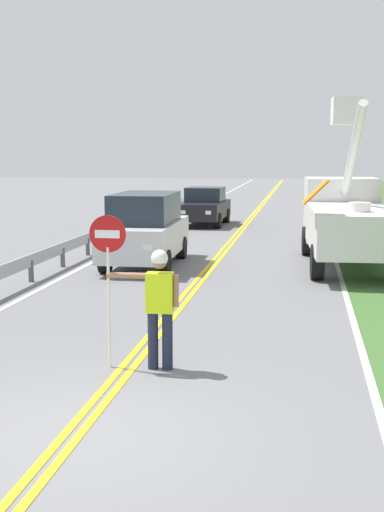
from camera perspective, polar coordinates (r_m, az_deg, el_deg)
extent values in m
plane|color=slate|center=(8.19, -10.13, -14.72)|extent=(160.00, 160.00, 0.00)
cube|color=yellow|center=(27.38, 3.76, 1.92)|extent=(0.11, 110.00, 0.01)
cube|color=yellow|center=(27.37, 4.13, 1.92)|extent=(0.11, 110.00, 0.01)
cube|color=silver|center=(27.27, 11.50, 1.74)|extent=(0.12, 110.00, 0.01)
cube|color=silver|center=(27.94, -3.43, 2.06)|extent=(0.12, 110.00, 0.01)
cylinder|color=#1E2338|center=(10.20, -2.10, -7.20)|extent=(0.16, 0.16, 0.88)
cylinder|color=#1E2338|center=(10.24, -3.33, -7.16)|extent=(0.16, 0.16, 0.88)
cube|color=#C6EA19|center=(10.04, -2.75, -3.12)|extent=(0.41, 0.26, 0.60)
cylinder|color=#996B4C|center=(10.08, -5.56, -1.65)|extent=(0.60, 0.12, 0.09)
cylinder|color=#996B4C|center=(10.00, -1.39, -2.98)|extent=(0.09, 0.09, 0.48)
sphere|color=#996B4C|center=(9.96, -2.77, -0.47)|extent=(0.22, 0.22, 0.22)
sphere|color=white|center=(9.95, -2.77, -0.18)|extent=(0.25, 0.25, 0.25)
cylinder|color=silver|center=(10.25, -7.06, -4.39)|extent=(0.04, 0.04, 1.85)
cylinder|color=#B71414|center=(10.05, -7.18, 1.87)|extent=(0.56, 0.03, 0.56)
cube|color=white|center=(10.04, -7.21, 1.85)|extent=(0.38, 0.01, 0.12)
cube|color=silver|center=(18.62, 13.57, 2.23)|extent=(2.55, 4.72, 1.10)
cube|color=silver|center=(22.01, 12.47, 3.88)|extent=(2.31, 2.22, 2.00)
cube|color=#1E2833|center=(23.01, 12.22, 4.84)|extent=(1.98, 0.17, 0.90)
cylinder|color=silver|center=(17.65, 14.02, 4.05)|extent=(0.56, 0.56, 0.24)
cylinder|color=silver|center=(19.29, 13.49, 8.50)|extent=(0.43, 3.55, 2.66)
cube|color=white|center=(21.01, 13.03, 11.89)|extent=(0.95, 0.95, 0.80)
cube|color=orange|center=(16.63, 10.43, 5.38)|extent=(0.64, 0.83, 0.59)
cylinder|color=black|center=(21.83, 9.75, 1.29)|extent=(0.37, 0.94, 0.92)
cylinder|color=black|center=(22.05, 15.10, 1.18)|extent=(0.37, 0.94, 0.92)
cylinder|color=black|center=(17.60, 10.57, -0.51)|extent=(0.37, 0.94, 0.92)
cube|color=silver|center=(19.54, -3.97, 1.54)|extent=(1.94, 4.64, 0.92)
cube|color=#1E2833|center=(19.45, -3.99, 4.11)|extent=(1.68, 2.89, 0.84)
cube|color=#EAEACC|center=(17.21, -3.76, 0.73)|extent=(0.24, 0.07, 0.16)
cube|color=#EAEACC|center=(17.47, -7.31, 0.80)|extent=(0.24, 0.07, 0.16)
cylinder|color=black|center=(18.06, -2.35, -0.52)|extent=(0.29, 0.69, 0.68)
cylinder|color=black|center=(18.43, -7.37, -0.40)|extent=(0.29, 0.69, 0.68)
cylinder|color=black|center=(20.84, -0.92, 0.73)|extent=(0.29, 0.69, 0.68)
cylinder|color=black|center=(21.16, -5.31, 0.81)|extent=(0.29, 0.69, 0.68)
cube|color=black|center=(30.53, 1.04, 3.95)|extent=(1.98, 4.16, 0.72)
cube|color=#1E2833|center=(30.73, 1.12, 5.26)|extent=(1.68, 1.78, 0.64)
cube|color=#EAEACC|center=(28.44, 1.40, 3.70)|extent=(0.24, 0.07, 0.16)
cube|color=#EAEACC|center=(28.65, -0.78, 3.74)|extent=(0.24, 0.07, 0.16)
cylinder|color=black|center=(29.18, 2.17, 3.02)|extent=(0.30, 0.69, 0.68)
cylinder|color=black|center=(29.49, -0.98, 3.08)|extent=(0.30, 0.69, 0.68)
cylinder|color=black|center=(31.68, 2.91, 3.46)|extent=(0.30, 0.69, 0.68)
cylinder|color=black|center=(31.96, 0.00, 3.52)|extent=(0.30, 0.69, 0.68)
cube|color=#9EA0A3|center=(22.80, -7.95, 1.87)|extent=(0.06, 32.00, 0.32)
cube|color=#4C4C51|center=(17.53, -13.49, -1.25)|extent=(0.10, 0.10, 0.55)
cube|color=#4C4C51|center=(19.63, -10.91, -0.12)|extent=(0.10, 0.10, 0.55)
cube|color=#4C4C51|center=(21.76, -8.83, 0.79)|extent=(0.10, 0.10, 0.55)
cube|color=#4C4C51|center=(23.92, -7.13, 1.54)|extent=(0.10, 0.10, 0.55)
cube|color=#4C4C51|center=(26.11, -5.70, 2.16)|extent=(0.10, 0.10, 0.55)
cube|color=#4C4C51|center=(28.30, -4.50, 2.69)|extent=(0.10, 0.10, 0.55)
cube|color=#4C4C51|center=(30.52, -3.47, 3.14)|extent=(0.10, 0.10, 0.55)
cube|color=#4C4C51|center=(32.74, -2.58, 3.52)|extent=(0.10, 0.10, 0.55)
cube|color=#4C4C51|center=(34.97, -1.80, 3.86)|extent=(0.10, 0.10, 0.55)
cube|color=#4C4C51|center=(37.21, -1.11, 4.15)|extent=(0.10, 0.10, 0.55)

